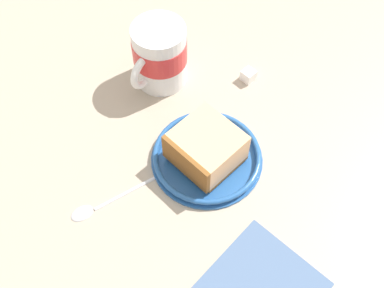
% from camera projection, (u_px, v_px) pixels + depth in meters
% --- Properties ---
extents(ground_plane, '(1.15, 1.15, 0.03)m').
position_uv_depth(ground_plane, '(199.00, 128.00, 0.70)').
color(ground_plane, tan).
extents(small_plate, '(0.15, 0.15, 0.01)m').
position_uv_depth(small_plate, '(207.00, 157.00, 0.65)').
color(small_plate, '#26599E').
rests_on(small_plate, ground_plane).
extents(cake_slice, '(0.08, 0.08, 0.05)m').
position_uv_depth(cake_slice, '(206.00, 148.00, 0.63)').
color(cake_slice, brown).
rests_on(cake_slice, small_plate).
extents(tea_mug, '(0.08, 0.10, 0.10)m').
position_uv_depth(tea_mug, '(159.00, 54.00, 0.69)').
color(tea_mug, white).
rests_on(tea_mug, ground_plane).
extents(teaspoon, '(0.04, 0.13, 0.01)m').
position_uv_depth(teaspoon, '(100.00, 206.00, 0.61)').
color(teaspoon, silver).
rests_on(teaspoon, ground_plane).
extents(sugar_cube, '(0.02, 0.02, 0.02)m').
position_uv_depth(sugar_cube, '(248.00, 75.00, 0.73)').
color(sugar_cube, white).
rests_on(sugar_cube, ground_plane).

